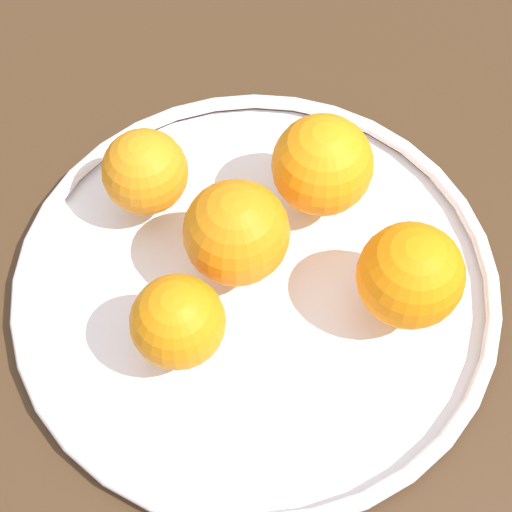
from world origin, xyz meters
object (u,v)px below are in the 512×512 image
at_px(orange_back_right, 178,322).
at_px(orange_back_left, 240,230).
at_px(orange_front_right, 410,276).
at_px(fruit_bowl, 256,282).
at_px(orange_front_left, 322,165).
at_px(orange_center, 145,172).

xyz_separation_m(orange_back_right, orange_back_left, (-0.02, 0.08, 0.01)).
distance_m(orange_back_right, orange_front_right, 0.17).
bearing_deg(fruit_bowl, orange_back_left, 170.65).
xyz_separation_m(fruit_bowl, orange_front_left, (-0.02, 0.09, 0.05)).
bearing_deg(orange_center, orange_back_right, -31.68).
bearing_deg(orange_front_right, orange_back_right, -123.86).
relative_size(orange_front_left, orange_front_right, 1.03).
bearing_deg(orange_back_left, orange_front_left, 87.64).
distance_m(orange_back_right, orange_back_left, 0.08).
xyz_separation_m(orange_back_right, orange_center, (-0.11, 0.07, 0.00)).
height_order(orange_front_left, orange_front_right, orange_front_left).
distance_m(orange_back_left, orange_front_right, 0.13).
xyz_separation_m(orange_back_right, orange_front_right, (0.09, 0.14, 0.01)).
bearing_deg(orange_center, orange_back_left, 6.63).
distance_m(orange_front_left, orange_back_right, 0.17).
bearing_deg(orange_back_left, orange_center, -173.37).
distance_m(fruit_bowl, orange_center, 0.12).
bearing_deg(orange_front_left, orange_front_right, -14.56).
relative_size(fruit_bowl, orange_front_right, 4.86).
bearing_deg(orange_front_left, orange_center, -134.78).
height_order(fruit_bowl, orange_front_right, orange_front_right).
xyz_separation_m(orange_front_left, orange_back_left, (-0.00, -0.09, -0.00)).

